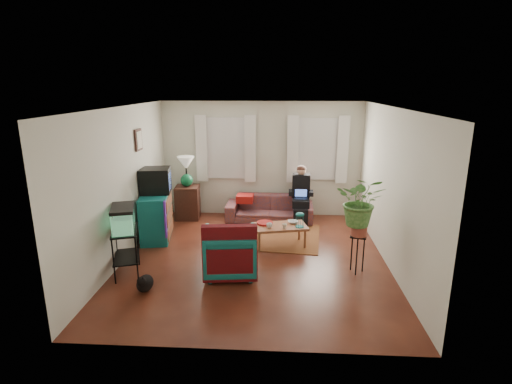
# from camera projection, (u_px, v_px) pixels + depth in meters

# --- Properties ---
(floor) EXTENTS (4.50, 5.00, 0.01)m
(floor) POSITION_uv_depth(u_px,v_px,m) (255.00, 258.00, 7.00)
(floor) COLOR #4F2B14
(floor) RESTS_ON ground
(ceiling) EXTENTS (4.50, 5.00, 0.01)m
(ceiling) POSITION_uv_depth(u_px,v_px,m) (255.00, 107.00, 6.32)
(ceiling) COLOR white
(ceiling) RESTS_ON wall_back
(wall_back) EXTENTS (4.50, 0.01, 2.60)m
(wall_back) POSITION_uv_depth(u_px,v_px,m) (261.00, 159.00, 9.06)
(wall_back) COLOR silver
(wall_back) RESTS_ON floor
(wall_front) EXTENTS (4.50, 0.01, 2.60)m
(wall_front) POSITION_uv_depth(u_px,v_px,m) (240.00, 245.00, 4.25)
(wall_front) COLOR silver
(wall_front) RESTS_ON floor
(wall_left) EXTENTS (0.01, 5.00, 2.60)m
(wall_left) POSITION_uv_depth(u_px,v_px,m) (123.00, 185.00, 6.78)
(wall_left) COLOR silver
(wall_left) RESTS_ON floor
(wall_right) EXTENTS (0.01, 5.00, 2.60)m
(wall_right) POSITION_uv_depth(u_px,v_px,m) (392.00, 189.00, 6.53)
(wall_right) COLOR silver
(wall_right) RESTS_ON floor
(window_left) EXTENTS (1.08, 0.04, 1.38)m
(window_left) POSITION_uv_depth(u_px,v_px,m) (226.00, 148.00, 9.03)
(window_left) COLOR white
(window_left) RESTS_ON wall_back
(window_right) EXTENTS (1.08, 0.04, 1.38)m
(window_right) POSITION_uv_depth(u_px,v_px,m) (317.00, 149.00, 8.91)
(window_right) COLOR white
(window_right) RESTS_ON wall_back
(curtains_left) EXTENTS (1.36, 0.06, 1.50)m
(curtains_left) POSITION_uv_depth(u_px,v_px,m) (226.00, 149.00, 8.95)
(curtains_left) COLOR white
(curtains_left) RESTS_ON wall_back
(curtains_right) EXTENTS (1.36, 0.06, 1.50)m
(curtains_right) POSITION_uv_depth(u_px,v_px,m) (318.00, 150.00, 8.83)
(curtains_right) COLOR white
(curtains_right) RESTS_ON wall_back
(picture_frame) EXTENTS (0.04, 0.32, 0.40)m
(picture_frame) POSITION_uv_depth(u_px,v_px,m) (139.00, 140.00, 7.43)
(picture_frame) COLOR #3D2616
(picture_frame) RESTS_ON wall_left
(area_rug) EXTENTS (2.16, 1.81, 0.01)m
(area_rug) POSITION_uv_depth(u_px,v_px,m) (269.00, 236.00, 8.02)
(area_rug) COLOR brown
(area_rug) RESTS_ON floor
(sofa) EXTENTS (1.93, 0.81, 0.75)m
(sofa) POSITION_uv_depth(u_px,v_px,m) (270.00, 204.00, 8.86)
(sofa) COLOR brown
(sofa) RESTS_ON floor
(seated_person) EXTENTS (0.49, 0.60, 1.14)m
(seated_person) POSITION_uv_depth(u_px,v_px,m) (301.00, 197.00, 8.75)
(seated_person) COLOR black
(seated_person) RESTS_ON sofa
(side_table) EXTENTS (0.55, 0.55, 0.75)m
(side_table) POSITION_uv_depth(u_px,v_px,m) (188.00, 202.00, 9.02)
(side_table) COLOR #3B2016
(side_table) RESTS_ON floor
(table_lamp) EXTENTS (0.41, 0.41, 0.68)m
(table_lamp) POSITION_uv_depth(u_px,v_px,m) (186.00, 172.00, 8.84)
(table_lamp) COLOR white
(table_lamp) RESTS_ON side_table
(dresser) EXTENTS (0.66, 1.08, 0.91)m
(dresser) POSITION_uv_depth(u_px,v_px,m) (156.00, 216.00, 7.81)
(dresser) COLOR #126A6D
(dresser) RESTS_ON floor
(crt_tv) EXTENTS (0.63, 0.59, 0.48)m
(crt_tv) POSITION_uv_depth(u_px,v_px,m) (156.00, 180.00, 7.73)
(crt_tv) COLOR black
(crt_tv) RESTS_ON dresser
(aquarium_stand) EXTENTS (0.56, 0.75, 0.75)m
(aquarium_stand) POSITION_uv_depth(u_px,v_px,m) (126.00, 252.00, 6.33)
(aquarium_stand) COLOR black
(aquarium_stand) RESTS_ON floor
(aquarium) EXTENTS (0.51, 0.68, 0.39)m
(aquarium) POSITION_uv_depth(u_px,v_px,m) (123.00, 218.00, 6.18)
(aquarium) COLOR #7FD899
(aquarium) RESTS_ON aquarium_stand
(black_cat) EXTENTS (0.24, 0.36, 0.30)m
(black_cat) POSITION_uv_depth(u_px,v_px,m) (145.00, 282.00, 5.85)
(black_cat) COLOR black
(black_cat) RESTS_ON floor
(armchair) EXTENTS (0.89, 0.84, 0.83)m
(armchair) POSITION_uv_depth(u_px,v_px,m) (230.00, 250.00, 6.34)
(armchair) COLOR #135373
(armchair) RESTS_ON floor
(serape_throw) EXTENTS (0.85, 0.29, 0.68)m
(serape_throw) POSITION_uv_depth(u_px,v_px,m) (230.00, 247.00, 5.98)
(serape_throw) COLOR #9E0A0A
(serape_throw) RESTS_ON armchair
(coffee_table) EXTENTS (1.07, 0.73, 0.41)m
(coffee_table) POSITION_uv_depth(u_px,v_px,m) (280.00, 236.00, 7.49)
(coffee_table) COLOR brown
(coffee_table) RESTS_ON floor
(cup_a) EXTENTS (0.13, 0.13, 0.09)m
(cup_a) POSITION_uv_depth(u_px,v_px,m) (269.00, 226.00, 7.31)
(cup_a) COLOR white
(cup_a) RESTS_ON coffee_table
(cup_b) EXTENTS (0.11, 0.11, 0.08)m
(cup_b) POSITION_uv_depth(u_px,v_px,m) (284.00, 226.00, 7.28)
(cup_b) COLOR beige
(cup_b) RESTS_ON coffee_table
(bowl) EXTENTS (0.23, 0.23, 0.05)m
(bowl) POSITION_uv_depth(u_px,v_px,m) (293.00, 222.00, 7.56)
(bowl) COLOR white
(bowl) RESTS_ON coffee_table
(snack_tray) EXTENTS (0.36, 0.36, 0.04)m
(snack_tray) POSITION_uv_depth(u_px,v_px,m) (265.00, 223.00, 7.52)
(snack_tray) COLOR #B21414
(snack_tray) RESTS_ON coffee_table
(birdcage) EXTENTS (0.19, 0.19, 0.29)m
(birdcage) POSITION_uv_depth(u_px,v_px,m) (300.00, 220.00, 7.33)
(birdcage) COLOR #115B6B
(birdcage) RESTS_ON coffee_table
(plant_stand) EXTENTS (0.33, 0.33, 0.64)m
(plant_stand) POSITION_uv_depth(u_px,v_px,m) (357.00, 254.00, 6.40)
(plant_stand) COLOR black
(plant_stand) RESTS_ON floor
(potted_plant) EXTENTS (0.86, 0.79, 0.81)m
(potted_plant) POSITION_uv_depth(u_px,v_px,m) (360.00, 209.00, 6.21)
(potted_plant) COLOR #599947
(potted_plant) RESTS_ON plant_stand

